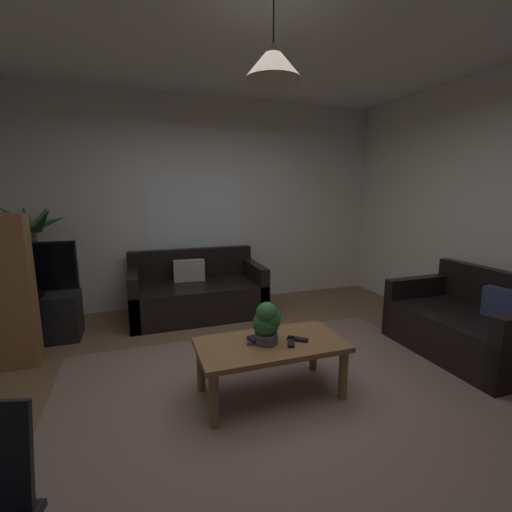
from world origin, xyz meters
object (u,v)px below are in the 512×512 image
remote_on_table_0 (298,339)px  potted_plant_on_table (267,322)px  potted_palm_corner (39,270)px  coffee_table (271,351)px  tv (27,269)px  book_on_table_1 (256,338)px  couch_under_window (197,294)px  couch_right_side (468,327)px  book_on_table_0 (256,341)px  tv_stand (34,319)px  remote_on_table_1 (291,342)px  pendant_lamp (273,61)px

remote_on_table_0 → potted_plant_on_table: 0.29m
potted_palm_corner → coffee_table: bearing=-47.8°
tv → book_on_table_1: bearing=-42.0°
coffee_table → remote_on_table_0: remote_on_table_0 is taller
couch_under_window → potted_palm_corner: potted_palm_corner is taller
book_on_table_1 → couch_under_window: bearing=93.5°
potted_plant_on_table → couch_under_window: bearing=95.6°
couch_right_side → potted_plant_on_table: couch_right_side is taller
remote_on_table_0 → potted_plant_on_table: potted_plant_on_table is taller
couch_right_side → tv: 4.49m
couch_under_window → coffee_table: (0.23, -2.03, 0.10)m
couch_under_window → book_on_table_0: 2.01m
book_on_table_1 → tv_stand: size_ratio=0.13×
book_on_table_1 → potted_plant_on_table: size_ratio=0.35×
remote_on_table_1 → potted_palm_corner: size_ratio=0.11×
couch_right_side → remote_on_table_1: couch_right_side is taller
couch_right_side → coffee_table: 2.10m
potted_plant_on_table → book_on_table_1: bearing=157.2°
couch_right_side → book_on_table_1: bearing=-90.3°
tv → remote_on_table_0: bearing=-38.9°
book_on_table_0 → remote_on_table_1: book_on_table_0 is taller
book_on_table_1 → coffee_table: bearing=-18.5°
couch_under_window → potted_plant_on_table: size_ratio=5.09×
tv → couch_right_side: bearing=-22.8°
couch_right_side → book_on_table_1: (-2.21, 0.01, 0.20)m
couch_right_side → couch_under_window: bearing=-130.7°
couch_right_side → book_on_table_0: couch_right_side is taller
potted_palm_corner → pendant_lamp: (2.03, -2.24, 1.76)m
remote_on_table_0 → potted_palm_corner: potted_palm_corner is taller
couch_under_window → remote_on_table_0: couch_under_window is taller
couch_right_side → remote_on_table_1: size_ratio=8.34×
couch_under_window → potted_plant_on_table: bearing=-84.4°
remote_on_table_1 → potted_palm_corner: 3.17m
potted_plant_on_table → couch_right_side: bearing=0.6°
potted_plant_on_table → tv_stand: (-1.98, 1.77, -0.36)m
couch_under_window → tv: 1.88m
book_on_table_0 → remote_on_table_1: bearing=-23.3°
tv_stand → book_on_table_0: bearing=-42.5°
potted_palm_corner → couch_right_side: bearing=-28.2°
couch_under_window → remote_on_table_0: (0.44, -2.07, 0.18)m
book_on_table_0 → tv_stand: tv_stand is taller
coffee_table → tv: 2.70m
couch_under_window → coffee_table: bearing=-83.6°
book_on_table_0 → pendant_lamp: bearing=-15.3°
book_on_table_0 → remote_on_table_1: size_ratio=0.90×
potted_plant_on_table → book_on_table_0: bearing=161.6°
couch_right_side → book_on_table_1: couch_right_side is taller
potted_palm_corner → book_on_table_0: bearing=-49.0°
book_on_table_0 → potted_plant_on_table: bearing=-18.4°
coffee_table → book_on_table_0: 0.14m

